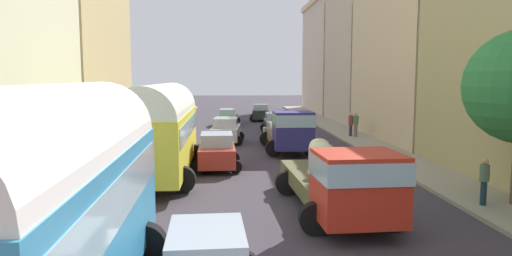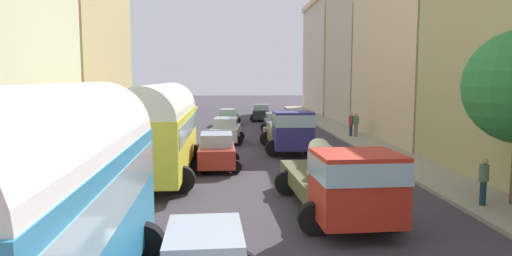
{
  "view_description": "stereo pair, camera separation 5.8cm",
  "coord_description": "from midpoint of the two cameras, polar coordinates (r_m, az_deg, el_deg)",
  "views": [
    {
      "loc": [
        -1.46,
        -2.51,
        4.29
      ],
      "look_at": [
        0.0,
        23.21,
        1.41
      ],
      "focal_mm": 32.24,
      "sensor_mm": 36.0,
      "label": 1
    },
    {
      "loc": [
        -1.4,
        -2.51,
        4.29
      ],
      "look_at": [
        0.0,
        23.21,
        1.41
      ],
      "focal_mm": 32.24,
      "sensor_mm": 36.0,
      "label": 2
    }
  ],
  "objects": [
    {
      "name": "pedestrian_1",
      "position": [
        16.65,
        26.36,
        -5.76
      ],
      "size": [
        0.41,
        0.41,
        1.69
      ],
      "color": "#18313D",
      "rests_on": "ground"
    },
    {
      "name": "car_4",
      "position": [
        21.57,
        -4.96,
        -2.88
      ],
      "size": [
        2.31,
        3.73,
        1.68
      ],
      "color": "#B13026",
      "rests_on": "ground"
    },
    {
      "name": "car_2",
      "position": [
        45.04,
        0.56,
        1.94
      ],
      "size": [
        2.33,
        3.99,
        1.62
      ],
      "color": "#202B26",
      "rests_on": "ground"
    },
    {
      "name": "sidewalk_right",
      "position": [
        31.05,
        13.02,
        -1.6
      ],
      "size": [
        2.5,
        70.0,
        0.14
      ],
      "primitive_type": "cube",
      "color": "gray",
      "rests_on": "ground"
    },
    {
      "name": "cargo_truck_0",
      "position": [
        14.12,
        10.42,
        -6.37
      ],
      "size": [
        3.31,
        7.25,
        2.29
      ],
      "color": "#B32818",
      "rests_on": "ground"
    },
    {
      "name": "building_right_3",
      "position": [
        44.82,
        13.1,
        9.77
      ],
      "size": [
        5.58,
        10.43,
        14.08
      ],
      "color": "#C7B393",
      "rests_on": "ground"
    },
    {
      "name": "cargo_truck_1",
      "position": [
        25.82,
        4.12,
        -0.4
      ],
      "size": [
        3.0,
        6.45,
        2.45
      ],
      "color": "navy",
      "rests_on": "ground"
    },
    {
      "name": "car_5",
      "position": [
        29.89,
        -3.82,
        -0.31
      ],
      "size": [
        2.49,
        3.92,
        1.65
      ],
      "color": "silver",
      "rests_on": "ground"
    },
    {
      "name": "parked_bus_0",
      "position": [
        8.43,
        -24.49,
        -7.79
      ],
      "size": [
        3.46,
        8.22,
        4.17
      ],
      "color": "teal",
      "rests_on": "ground"
    },
    {
      "name": "car_1",
      "position": [
        35.21,
        2.32,
        0.64
      ],
      "size": [
        2.2,
        3.84,
        1.56
      ],
      "color": "#1F212B",
      "rests_on": "ground"
    },
    {
      "name": "parked_bus_1",
      "position": [
        19.91,
        -11.86,
        0.2
      ],
      "size": [
        3.35,
        8.94,
        3.99
      ],
      "color": "yellow",
      "rests_on": "ground"
    },
    {
      "name": "sidewalk_left",
      "position": [
        30.37,
        -14.27,
        -1.81
      ],
      "size": [
        2.5,
        70.0,
        0.14
      ],
      "primitive_type": "cube",
      "color": "#ACA89F",
      "rests_on": "ground"
    },
    {
      "name": "ground_plane",
      "position": [
        29.85,
        -0.47,
        -1.89
      ],
      "size": [
        154.0,
        154.0,
        0.0
      ],
      "primitive_type": "plane",
      "color": "#3A333C"
    },
    {
      "name": "pedestrian_0",
      "position": [
        32.96,
        11.62,
        0.56
      ],
      "size": [
        0.47,
        0.47,
        1.79
      ],
      "color": "#27334A",
      "rests_on": "ground"
    },
    {
      "name": "building_right_4",
      "position": [
        57.49,
        9.57,
        8.74
      ],
      "size": [
        5.98,
        14.19,
        13.44
      ],
      "color": "beige",
      "rests_on": "ground"
    },
    {
      "name": "car_6",
      "position": [
        41.13,
        -3.57,
        1.39
      ],
      "size": [
        2.32,
        4.13,
        1.43
      ],
      "color": "#54935A",
      "rests_on": "ground"
    },
    {
      "name": "car_0",
      "position": [
        29.09,
        3.0,
        -0.68
      ],
      "size": [
        2.48,
        3.76,
        1.42
      ],
      "color": "silver",
      "rests_on": "ground"
    },
    {
      "name": "pedestrian_3",
      "position": [
        32.79,
        12.22,
        0.49
      ],
      "size": [
        0.4,
        0.4,
        1.79
      ],
      "color": "slate",
      "rests_on": "ground"
    },
    {
      "name": "building_left_2",
      "position": [
        29.73,
        -21.98,
        9.44
      ],
      "size": [
        5.12,
        10.85,
        12.19
      ],
      "color": "tan",
      "rests_on": "ground"
    },
    {
      "name": "building_right_2",
      "position": [
        33.35,
        19.35,
        7.7
      ],
      "size": [
        5.57,
        12.99,
        10.53
      ],
      "color": "beige",
      "rests_on": "ground"
    }
  ]
}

